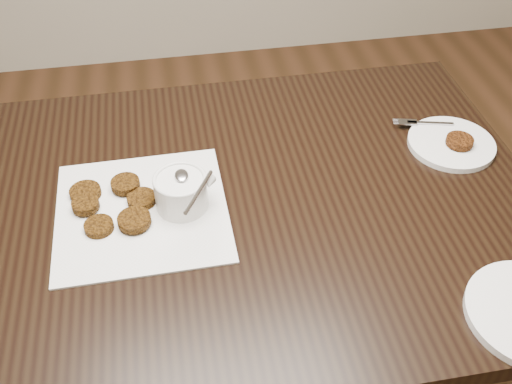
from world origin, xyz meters
TOP-DOWN VIEW (x-y plane):
  - table at (-0.05, 0.09)m, footprint 1.35×0.87m
  - napkin at (-0.17, 0.09)m, footprint 0.33×0.33m
  - sauce_ramekin at (-0.09, 0.09)m, footprint 0.16×0.16m
  - patty_cluster at (-0.23, 0.11)m, footprint 0.26×0.26m
  - plate_with_patty at (0.50, 0.18)m, footprint 0.23×0.23m

SIDE VIEW (x-z plane):
  - table at x=-0.05m, z-range 0.00..0.75m
  - napkin at x=-0.17m, z-range 0.75..0.75m
  - plate_with_patty at x=0.50m, z-range 0.75..0.78m
  - patty_cluster at x=-0.23m, z-range 0.75..0.77m
  - sauce_ramekin at x=-0.09m, z-range 0.75..0.89m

